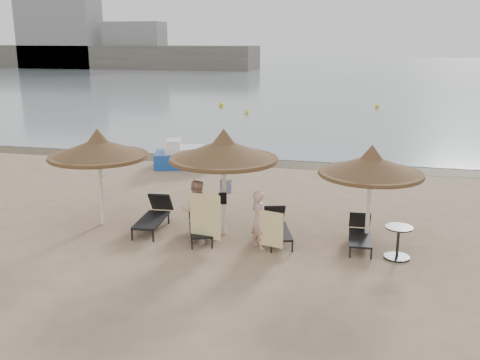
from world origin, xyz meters
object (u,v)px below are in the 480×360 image
object	(u,v)px
palapa_center	(224,151)
person_left	(196,206)
lounger_near_left	(200,224)
person_right	(259,215)
pedal_boat	(184,157)
palapa_left	(98,149)
side_table	(398,243)
lounger_far_left	(154,215)
lounger_near_right	(277,226)
lounger_far_right	(360,233)
palapa_right	(371,166)

from	to	relation	value
palapa_center	person_left	size ratio (longest dim) A/B	1.52
palapa_center	lounger_near_left	bearing A→B (deg)	-146.97
person_left	person_right	bearing A→B (deg)	164.61
palapa_center	pedal_boat	bearing A→B (deg)	116.79
pedal_boat	palapa_left	bearing A→B (deg)	-105.92
side_table	person_left	distance (m)	5.06
palapa_left	person_right	bearing A→B (deg)	-9.48
palapa_left	person_right	xyz separation A→B (m)	(4.68, -0.78, -1.31)
person_left	person_right	world-z (taller)	person_left
pedal_boat	lounger_near_left	bearing A→B (deg)	-84.41
lounger_far_left	side_table	size ratio (longest dim) A/B	2.45
lounger_near_left	pedal_boat	bearing A→B (deg)	91.60
side_table	person_right	xyz separation A→B (m)	(-3.35, -0.15, 0.50)
lounger_near_left	palapa_left	bearing A→B (deg)	153.58
lounger_near_right	person_right	world-z (taller)	person_right
lounger_near_left	lounger_far_left	bearing A→B (deg)	146.47
lounger_far_right	side_table	size ratio (longest dim) A/B	2.10
palapa_center	pedal_boat	xyz separation A→B (m)	(-3.62, 7.18, -1.86)
palapa_center	lounger_near_left	xyz separation A→B (m)	(-0.57, -0.37, -1.95)
palapa_left	lounger_far_left	distance (m)	2.38
palapa_right	side_table	distance (m)	2.00
palapa_center	palapa_right	distance (m)	3.76
lounger_near_right	person_right	size ratio (longest dim) A/B	1.04
lounger_near_left	person_right	distance (m)	1.83
side_table	person_right	bearing A→B (deg)	-177.38
lounger_far_left	person_left	distance (m)	1.70
palapa_center	side_table	bearing A→B (deg)	-8.70
side_table	pedal_boat	xyz separation A→B (m)	(-8.10, 7.86, 0.05)
lounger_far_right	person_right	distance (m)	2.65
palapa_center	pedal_boat	size ratio (longest dim) A/B	1.05
palapa_left	person_left	distance (m)	3.31
palapa_right	person_right	bearing A→B (deg)	-160.53
palapa_center	person_left	world-z (taller)	palapa_center
lounger_near_left	side_table	size ratio (longest dim) A/B	2.20
palapa_center	side_table	world-z (taller)	palapa_center
palapa_left	lounger_far_right	size ratio (longest dim) A/B	1.66
side_table	palapa_right	bearing A→B (deg)	133.00
pedal_boat	lounger_far_right	bearing A→B (deg)	-61.48
lounger_near_left	person_right	world-z (taller)	person_right
lounger_far_right	pedal_boat	bearing A→B (deg)	132.41
palapa_left	palapa_right	size ratio (longest dim) A/B	1.06
lounger_far_left	pedal_boat	distance (m)	7.39
palapa_right	lounger_near_left	size ratio (longest dim) A/B	1.49
person_left	pedal_boat	bearing A→B (deg)	-79.90
lounger_near_left	side_table	distance (m)	5.05
palapa_left	pedal_boat	distance (m)	7.44
pedal_boat	palapa_right	bearing A→B (deg)	-60.30
lounger_far_left	person_left	size ratio (longest dim) A/B	1.02
palapa_center	lounger_far_right	world-z (taller)	palapa_center
person_right	pedal_boat	xyz separation A→B (m)	(-4.74, 8.01, -0.45)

